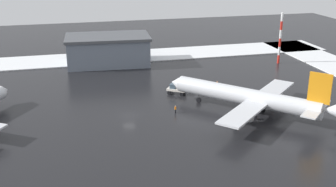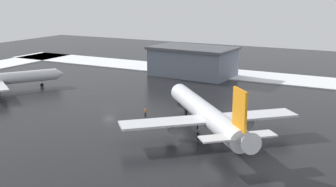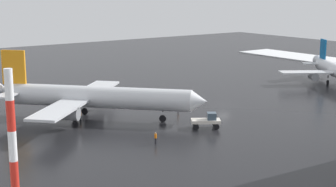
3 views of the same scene
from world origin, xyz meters
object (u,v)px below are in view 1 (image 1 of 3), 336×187
object	(u,v)px
pushback_tug	(176,89)
ground_crew_near_tug	(258,109)
airplane_distant_tail	(249,97)
ground_crew_beside_wing	(217,84)
cargo_hangar	(108,50)
antenna_mast	(280,38)
ground_crew_mid_apron	(175,109)

from	to	relation	value
pushback_tug	ground_crew_near_tug	world-z (taller)	pushback_tug
airplane_distant_tail	pushback_tug	distance (m)	20.26
ground_crew_beside_wing	cargo_hangar	distance (m)	38.33
pushback_tug	cargo_hangar	size ratio (longest dim) A/B	0.19
antenna_mast	airplane_distant_tail	bearing A→B (deg)	53.85
ground_crew_beside_wing	antenna_mast	world-z (taller)	antenna_mast
ground_crew_beside_wing	ground_crew_mid_apron	xyz separation A→B (m)	(14.91, 14.26, 0.00)
ground_crew_mid_apron	ground_crew_near_tug	bearing A→B (deg)	-138.69
airplane_distant_tail	ground_crew_mid_apron	distance (m)	15.98
airplane_distant_tail	cargo_hangar	world-z (taller)	airplane_distant_tail
ground_crew_mid_apron	ground_crew_beside_wing	bearing A→B (deg)	-81.34
ground_crew_mid_apron	cargo_hangar	distance (m)	44.88
airplane_distant_tail	pushback_tug	xyz separation A→B (m)	(11.80, -16.29, -2.49)
airplane_distant_tail	ground_crew_beside_wing	distance (m)	18.66
antenna_mast	ground_crew_mid_apron	bearing A→B (deg)	37.52
pushback_tug	ground_crew_mid_apron	world-z (taller)	pushback_tug
airplane_distant_tail	ground_crew_mid_apron	world-z (taller)	airplane_distant_tail
ground_crew_beside_wing	antenna_mast	size ratio (longest dim) A/B	0.11
cargo_hangar	ground_crew_beside_wing	bearing A→B (deg)	133.32
pushback_tug	ground_crew_beside_wing	bearing A→B (deg)	-135.03
antenna_mast	pushback_tug	bearing A→B (deg)	27.41
pushback_tug	antenna_mast	size ratio (longest dim) A/B	0.32
ground_crew_beside_wing	ground_crew_near_tug	bearing A→B (deg)	163.98
airplane_distant_tail	ground_crew_near_tug	size ratio (longest dim) A/B	18.08
ground_crew_beside_wing	cargo_hangar	xyz separation A→B (m)	(24.23, -29.51, 3.47)
cargo_hangar	airplane_distant_tail	bearing A→B (deg)	120.98
ground_crew_mid_apron	antenna_mast	bearing A→B (deg)	-87.54
pushback_tug	antenna_mast	bearing A→B (deg)	-118.21
pushback_tug	antenna_mast	xyz separation A→B (m)	(-38.16, -19.79, 6.49)
airplane_distant_tail	ground_crew_near_tug	world-z (taller)	airplane_distant_tail
ground_crew_mid_apron	antenna_mast	size ratio (longest dim) A/B	0.11
ground_crew_mid_apron	cargo_hangar	bearing A→B (deg)	-23.05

